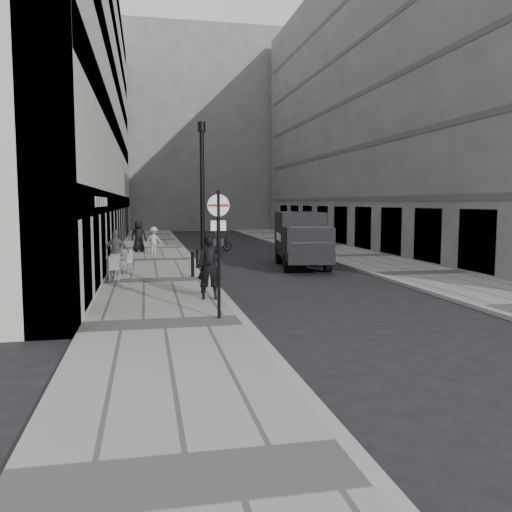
{
  "coord_description": "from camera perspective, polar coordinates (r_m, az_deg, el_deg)",
  "views": [
    {
      "loc": [
        -2.4,
        -10.57,
        3.07
      ],
      "look_at": [
        0.98,
        6.0,
        1.4
      ],
      "focal_mm": 38.0,
      "sensor_mm": 36.0,
      "label": 1
    }
  ],
  "objects": [
    {
      "name": "cyclist",
      "position": [
        34.2,
        -3.92,
        1.67
      ],
      "size": [
        1.77,
        0.96,
        1.81
      ],
      "rotation": [
        0.0,
        0.0,
        0.24
      ],
      "color": "black",
      "rests_on": "ground"
    },
    {
      "name": "sidewalk",
      "position": [
        28.73,
        -10.66,
        -0.46
      ],
      "size": [
        4.0,
        60.0,
        0.12
      ],
      "primitive_type": "cube",
      "color": "gray",
      "rests_on": "ground"
    },
    {
      "name": "ground",
      "position": [
        11.27,
        1.24,
        -10.18
      ],
      "size": [
        120.0,
        120.0,
        0.0
      ],
      "primitive_type": "plane",
      "color": "black",
      "rests_on": "ground"
    },
    {
      "name": "pedestrian_a",
      "position": [
        22.95,
        -14.47,
        0.4
      ],
      "size": [
        1.17,
        0.78,
        1.84
      ],
      "primitive_type": "imported",
      "rotation": [
        0.0,
        0.0,
        2.81
      ],
      "color": "#55555A",
      "rests_on": "sidewalk"
    },
    {
      "name": "pedestrian_b",
      "position": [
        31.75,
        -10.69,
        1.62
      ],
      "size": [
        1.13,
        0.87,
        1.55
      ],
      "primitive_type": "imported",
      "rotation": [
        0.0,
        0.0,
        2.81
      ],
      "color": "#A9A59C",
      "rests_on": "sidewalk"
    },
    {
      "name": "cafe_table_mid",
      "position": [
        21.53,
        -14.64,
        -1.15
      ],
      "size": [
        0.73,
        1.64,
        0.93
      ],
      "color": "#A7A7A9",
      "rests_on": "sidewalk"
    },
    {
      "name": "sign_post",
      "position": [
        13.72,
        -3.96,
        2.02
      ],
      "size": [
        0.56,
        0.09,
        3.25
      ],
      "rotation": [
        0.0,
        0.0,
        0.01
      ],
      "color": "black",
      "rests_on": "sidewalk"
    },
    {
      "name": "lamppost",
      "position": [
        17.57,
        -5.67,
        5.97
      ],
      "size": [
        0.25,
        0.25,
        5.5
      ],
      "color": "black",
      "rests_on": "sidewalk"
    },
    {
      "name": "building_far",
      "position": [
        67.15,
        -8.31,
        12.38
      ],
      "size": [
        24.0,
        16.0,
        22.0
      ],
      "primitive_type": "cube",
      "color": "gray",
      "rests_on": "ground"
    },
    {
      "name": "building_left",
      "position": [
        35.75,
        -17.75,
        14.93
      ],
      "size": [
        4.0,
        45.0,
        18.0
      ],
      "primitive_type": "cube",
      "color": "#BBB8AA",
      "rests_on": "ground"
    },
    {
      "name": "far_sidewalk",
      "position": [
        30.91,
        10.18,
        -0.03
      ],
      "size": [
        4.0,
        60.0,
        0.12
      ],
      "primitive_type": "cube",
      "color": "gray",
      "rests_on": "ground"
    },
    {
      "name": "bollard_near",
      "position": [
        21.73,
        -6.7,
        -0.94
      ],
      "size": [
        0.13,
        0.13,
        0.94
      ],
      "primitive_type": "cylinder",
      "color": "black",
      "rests_on": "sidewalk"
    },
    {
      "name": "cafe_table_far",
      "position": [
        22.13,
        -14.56,
        -1.09
      ],
      "size": [
        0.65,
        1.47,
        0.84
      ],
      "color": "#B7B7B9",
      "rests_on": "sidewalk"
    },
    {
      "name": "walking_man",
      "position": [
        16.59,
        -4.89,
        -1.08
      ],
      "size": [
        0.79,
        0.56,
        2.03
      ],
      "primitive_type": "imported",
      "rotation": [
        0.0,
        0.0,
        -0.1
      ],
      "color": "black",
      "rests_on": "sidewalk"
    },
    {
      "name": "panel_van",
      "position": [
        25.76,
        4.79,
        2.07
      ],
      "size": [
        2.8,
        5.78,
        2.61
      ],
      "rotation": [
        0.0,
        0.0,
        -0.14
      ],
      "color": "black",
      "rests_on": "ground"
    },
    {
      "name": "building_right",
      "position": [
        39.33,
        13.85,
        15.64
      ],
      "size": [
        6.0,
        45.0,
        20.0
      ],
      "primitive_type": "cube",
      "color": "gray",
      "rests_on": "ground"
    },
    {
      "name": "cafe_table_near",
      "position": [
        23.82,
        -13.3,
        -0.54
      ],
      "size": [
        0.69,
        1.55,
        0.88
      ],
      "color": "silver",
      "rests_on": "sidewalk"
    },
    {
      "name": "pedestrian_c",
      "position": [
        33.27,
        -12.25,
        2.06
      ],
      "size": [
        1.02,
        0.77,
        1.89
      ],
      "primitive_type": "imported",
      "rotation": [
        0.0,
        0.0,
        2.94
      ],
      "color": "black",
      "rests_on": "sidewalk"
    },
    {
      "name": "bollard_far",
      "position": [
        24.58,
        -6.21,
        -0.31
      ],
      "size": [
        0.11,
        0.11,
        0.83
      ],
      "primitive_type": "cylinder",
      "color": "black",
      "rests_on": "sidewalk"
    }
  ]
}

